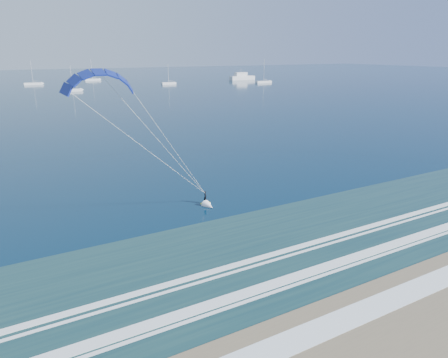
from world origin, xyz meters
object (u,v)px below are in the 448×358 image
at_px(sailboat_2, 33,84).
at_px(kitesurfer_rig, 162,144).
at_px(sailboat_5, 169,83).
at_px(sailboat_6, 264,82).
at_px(motor_yacht, 242,77).
at_px(sailboat_4, 93,80).
at_px(sailboat_3, 73,90).

bearing_deg(sailboat_2, kitesurfer_rig, -91.07).
relative_size(sailboat_5, sailboat_6, 0.83).
distance_m(motor_yacht, sailboat_2, 124.17).
distance_m(sailboat_2, sailboat_6, 129.80).
relative_size(motor_yacht, sailboat_4, 1.33).
height_order(motor_yacht, sailboat_6, sailboat_6).
xyz_separation_m(sailboat_4, sailboat_6, (83.85, -68.68, 0.00)).
relative_size(kitesurfer_rig, motor_yacht, 1.03).
bearing_deg(kitesurfer_rig, sailboat_5, 68.39).
bearing_deg(motor_yacht, sailboat_4, 155.43).
distance_m(sailboat_2, sailboat_3, 52.66).
xyz_separation_m(kitesurfer_rig, sailboat_2, (3.95, 211.96, -8.06)).
height_order(sailboat_2, sailboat_6, sailboat_6).
bearing_deg(sailboat_6, motor_yacht, 84.67).
height_order(sailboat_3, sailboat_6, sailboat_6).
relative_size(sailboat_2, sailboat_5, 1.15).
height_order(kitesurfer_rig, sailboat_3, kitesurfer_rig).
distance_m(kitesurfer_rig, sailboat_5, 192.12).
bearing_deg(sailboat_5, sailboat_6, -17.72).
bearing_deg(kitesurfer_rig, sailboat_4, 80.21).
xyz_separation_m(kitesurfer_rig, sailboat_3, (16.52, 160.83, -8.06)).
xyz_separation_m(sailboat_2, sailboat_5, (66.74, -33.51, -0.01)).
height_order(sailboat_4, sailboat_6, sailboat_6).
bearing_deg(sailboat_4, sailboat_3, -108.48).
xyz_separation_m(kitesurfer_rig, sailboat_5, (70.70, 178.45, -8.07)).
relative_size(sailboat_4, sailboat_6, 0.95).
relative_size(motor_yacht, sailboat_2, 1.32).
bearing_deg(sailboat_3, sailboat_4, 71.52).
height_order(motor_yacht, sailboat_5, sailboat_5).
bearing_deg(sailboat_5, sailboat_4, 120.89).
bearing_deg(sailboat_6, kitesurfer_rig, -127.41).
relative_size(kitesurfer_rig, sailboat_2, 1.36).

